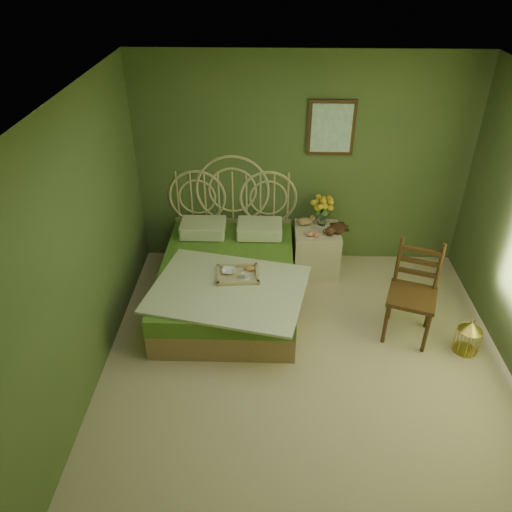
{
  "coord_description": "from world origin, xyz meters",
  "views": [
    {
      "loc": [
        -0.38,
        -3.37,
        3.61
      ],
      "look_at": [
        -0.51,
        1.0,
        0.78
      ],
      "focal_mm": 35.0,
      "sensor_mm": 36.0,
      "label": 1
    }
  ],
  "objects_px": {
    "nightstand": "(317,246)",
    "birdcage": "(468,337)",
    "chair": "(411,285)",
    "bed": "(228,277)"
  },
  "relations": [
    {
      "from": "chair",
      "to": "birdcage",
      "type": "distance_m",
      "value": 0.77
    },
    {
      "from": "chair",
      "to": "nightstand",
      "type": "bearing_deg",
      "value": 147.11
    },
    {
      "from": "birdcage",
      "to": "bed",
      "type": "bearing_deg",
      "value": 162.13
    },
    {
      "from": "bed",
      "to": "chair",
      "type": "bearing_deg",
      "value": -14.18
    },
    {
      "from": "nightstand",
      "to": "birdcage",
      "type": "distance_m",
      "value": 2.03
    },
    {
      "from": "chair",
      "to": "birdcage",
      "type": "xyz_separation_m",
      "value": [
        0.57,
        -0.32,
        -0.41
      ]
    },
    {
      "from": "nightstand",
      "to": "chair",
      "type": "bearing_deg",
      "value": -51.66
    },
    {
      "from": "nightstand",
      "to": "birdcage",
      "type": "xyz_separation_m",
      "value": [
        1.44,
        -1.42,
        -0.18
      ]
    },
    {
      "from": "bed",
      "to": "nightstand",
      "type": "xyz_separation_m",
      "value": [
        1.06,
        0.61,
        0.06
      ]
    },
    {
      "from": "nightstand",
      "to": "birdcage",
      "type": "bearing_deg",
      "value": -44.63
    }
  ]
}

